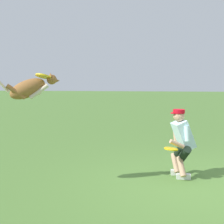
% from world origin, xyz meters
% --- Properties ---
extents(ground_plane, '(60.00, 60.00, 0.00)m').
position_xyz_m(ground_plane, '(0.00, 0.00, 0.00)').
color(ground_plane, '#4F7833').
extents(person, '(0.54, 0.68, 1.29)m').
position_xyz_m(person, '(0.31, -0.60, 0.70)').
color(person, silver).
rests_on(person, ground_plane).
extents(dog, '(0.99, 0.51, 0.51)m').
position_xyz_m(dog, '(2.93, 0.25, 1.72)').
color(dog, '#925F30').
extents(frisbee_flying, '(0.33, 0.32, 0.14)m').
position_xyz_m(frisbee_flying, '(2.71, 0.20, 1.92)').
color(frisbee_flying, yellow).
extents(frisbee_held, '(0.29, 0.29, 0.05)m').
position_xyz_m(frisbee_held, '(0.52, -0.28, 0.61)').
color(frisbee_held, yellow).
rests_on(frisbee_held, person).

